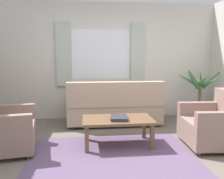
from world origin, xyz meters
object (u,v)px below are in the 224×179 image
(book_stack_on_table, at_px, (119,118))
(potted_plant, at_px, (199,99))
(armchair_left, at_px, (1,129))
(armchair_right, at_px, (215,124))
(couch, at_px, (114,107))
(coffee_table, at_px, (118,122))

(book_stack_on_table, xyz_separation_m, potted_plant, (1.97, 1.36, 0.00))
(armchair_left, distance_m, armchair_right, 3.25)
(book_stack_on_table, bearing_deg, armchair_right, -5.36)
(couch, relative_size, book_stack_on_table, 5.50)
(couch, xyz_separation_m, coffee_table, (-0.09, -1.17, 0.01))
(armchair_right, distance_m, book_stack_on_table, 1.51)
(armchair_right, height_order, coffee_table, armchair_right)
(armchair_left, height_order, coffee_table, armchair_left)
(coffee_table, height_order, potted_plant, potted_plant)
(coffee_table, relative_size, book_stack_on_table, 3.18)
(book_stack_on_table, height_order, potted_plant, potted_plant)
(armchair_left, distance_m, coffee_table, 1.74)
(couch, height_order, potted_plant, potted_plant)
(book_stack_on_table, bearing_deg, coffee_table, 100.26)
(armchair_left, xyz_separation_m, book_stack_on_table, (1.75, 0.03, 0.11))
(book_stack_on_table, bearing_deg, armchair_left, -178.88)
(book_stack_on_table, bearing_deg, potted_plant, 34.58)
(couch, bearing_deg, book_stack_on_table, 86.44)
(armchair_right, distance_m, coffee_table, 1.53)
(book_stack_on_table, relative_size, potted_plant, 0.29)
(armchair_left, xyz_separation_m, potted_plant, (3.72, 1.40, 0.12))
(couch, xyz_separation_m, armchair_right, (1.43, -1.37, -0.01))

